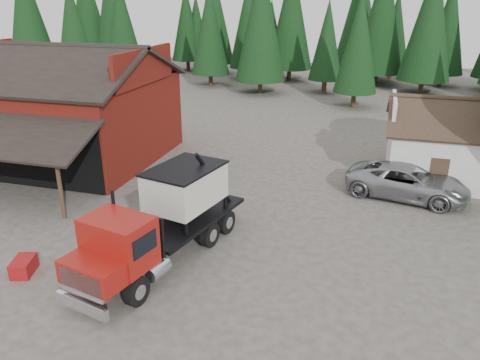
# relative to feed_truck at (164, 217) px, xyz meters

# --- Properties ---
(ground) EXTENTS (120.00, 120.00, 0.00)m
(ground) POSITION_rel_feed_truck_xyz_m (-0.54, -0.11, -1.84)
(ground) COLOR #4B453A
(ground) RESTS_ON ground
(red_barn) EXTENTS (12.80, 13.63, 7.18)m
(red_barn) POSITION_rel_feed_truck_xyz_m (-11.54, 9.79, 0.86)
(red_barn) COLOR maroon
(red_barn) RESTS_ON ground
(farmhouse) EXTENTS (8.60, 6.42, 4.65)m
(farmhouse) POSITION_rel_feed_truck_xyz_m (12.46, 12.89, -0.17)
(farmhouse) COLOR silver
(farmhouse) RESTS_ON ground
(conifer_backdrop) EXTENTS (76.00, 16.00, 16.00)m
(conifer_backdrop) POSITION_rel_feed_truck_xyz_m (-0.54, 41.89, -1.84)
(conifer_backdrop) COLOR black
(conifer_backdrop) RESTS_ON ground
(near_pine_a) EXTENTS (4.40, 4.40, 11.40)m
(near_pine_a) POSITION_rel_feed_truck_xyz_m (-22.54, 27.89, 4.56)
(near_pine_a) COLOR #382619
(near_pine_a) RESTS_ON ground
(near_pine_b) EXTENTS (3.96, 3.96, 10.40)m
(near_pine_b) POSITION_rel_feed_truck_xyz_m (5.46, 29.89, 4.05)
(near_pine_b) COLOR #382619
(near_pine_b) RESTS_ON ground
(near_pine_d) EXTENTS (5.28, 5.28, 13.40)m
(near_pine_d) POSITION_rel_feed_truck_xyz_m (-4.54, 33.89, 5.56)
(near_pine_d) COLOR #382619
(near_pine_d) RESTS_ON ground
(feed_truck) EXTENTS (4.21, 8.99, 3.93)m
(feed_truck) POSITION_rel_feed_truck_xyz_m (0.00, 0.00, 0.00)
(feed_truck) COLOR black
(feed_truck) RESTS_ON ground
(silver_car) EXTENTS (6.54, 3.99, 1.69)m
(silver_car) POSITION_rel_feed_truck_xyz_m (9.42, 9.07, -0.99)
(silver_car) COLOR #999BA0
(silver_car) RESTS_ON ground
(equip_box) EXTENTS (1.00, 1.26, 0.60)m
(equip_box) POSITION_rel_feed_truck_xyz_m (-4.70, -2.50, -1.54)
(equip_box) COLOR maroon
(equip_box) RESTS_ON ground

